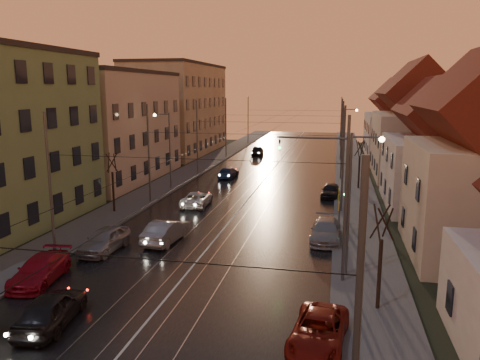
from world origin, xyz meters
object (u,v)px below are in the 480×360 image
Objects in this scene: parked_right_1 at (326,231)px; driving_car_0 at (51,309)px; traffic_light_mast at (335,171)px; parked_right_0 at (319,331)px; street_lamp_2 at (167,143)px; driving_car_2 at (197,199)px; parked_left_2 at (40,270)px; driving_car_1 at (166,231)px; driving_car_4 at (258,150)px; street_lamp_1 at (355,191)px; parked_left_3 at (105,240)px; street_lamp_3 at (346,132)px; driving_car_3 at (228,173)px; parked_right_2 at (330,190)px.

driving_car_0 is at bearing -127.25° from parked_right_1.
driving_car_0 is at bearing -126.22° from traffic_light_mast.
street_lamp_2 is at bearing 127.42° from parked_right_0.
parked_left_2 is (-3.36, -17.89, 0.04)m from driving_car_2.
driving_car_1 is 1.03× the size of driving_car_4.
street_lamp_1 is 49.46m from driving_car_4.
parked_right_0 is at bearing -20.87° from parked_left_2.
street_lamp_3 is at bearing 68.91° from parked_left_3.
parked_right_0 is at bearing -58.87° from street_lamp_2.
street_lamp_3 is 1.85× the size of driving_car_3.
parked_right_1 is at bearing 96.63° from parked_right_0.
parked_left_3 is at bearing 70.37° from parked_left_2.
driving_car_2 is 1.02× the size of driving_car_4.
traffic_light_mast is 20.04m from parked_left_2.
traffic_light_mast is 1.61× the size of parked_left_3.
street_lamp_1 reaches higher than driving_car_0.
driving_car_1 is at bearing 163.76° from street_lamp_1.
street_lamp_1 is 36.00m from street_lamp_3.
driving_car_2 is 13.84m from parked_right_1.
driving_car_2 is 18.20m from parked_left_2.
street_lamp_1 is 1.75× the size of driving_car_4.
parked_right_2 is at bearing -119.94° from driving_car_0.
parked_left_2 is (1.69, -24.20, -4.20)m from street_lamp_2.
street_lamp_1 is 1.00× the size of street_lamp_3.
driving_car_4 reaches higher than parked_right_0.
driving_car_3 is 0.94× the size of parked_right_0.
driving_car_0 is (-13.10, -44.37, -4.12)m from street_lamp_3.
street_lamp_2 is 22.07m from parked_right_1.
street_lamp_1 reaches higher than driving_car_4.
driving_car_4 is at bearing -97.33° from driving_car_0.
parked_right_2 is (-1.54, -16.24, -4.22)m from street_lamp_3.
driving_car_0 is 5.39m from parked_left_2.
parked_right_0 is at bearing -91.44° from traffic_light_mast.
parked_right_1 is (-0.48, -1.90, -3.89)m from traffic_light_mast.
parked_right_0 is at bearing 116.66° from driving_car_2.
driving_car_3 is 31.88m from parked_left_2.
street_lamp_3 is 43.66m from parked_left_2.
driving_car_0 is at bearing -170.20° from parked_right_0.
driving_car_2 is 13.11m from parked_right_2.
driving_car_4 is at bearing 107.17° from parked_right_1.
parked_left_3 is 14.76m from parked_right_1.
street_lamp_2 is 9.85m from driving_car_3.
driving_car_4 reaches higher than parked_left_2.
parked_right_0 is at bearing -85.16° from parked_right_2.
parked_right_2 is (10.71, 16.19, -0.11)m from driving_car_1.
driving_car_1 reaches higher than driving_car_3.
parked_right_1 reaches higher than parked_right_2.
parked_right_2 reaches higher than driving_car_2.
parked_left_2 is 1.06× the size of parked_left_3.
driving_car_3 is (-12.40, 19.55, -3.97)m from traffic_light_mast.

